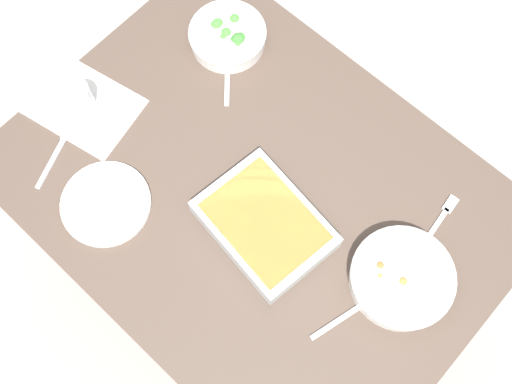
{
  "coord_description": "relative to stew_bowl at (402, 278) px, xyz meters",
  "views": [
    {
      "loc": [
        -0.35,
        0.38,
        2.17
      ],
      "look_at": [
        0.0,
        0.0,
        0.74
      ],
      "focal_mm": 43.65,
      "sensor_mm": 36.0,
      "label": 1
    }
  ],
  "objects": [
    {
      "name": "spoon_spare",
      "position": [
        0.84,
        0.31,
        -0.03
      ],
      "size": [
        0.08,
        0.17,
        0.01
      ],
      "color": "silver",
      "rests_on": "dining_table"
    },
    {
      "name": "baking_dish",
      "position": [
        0.32,
        0.12,
        0.0
      ],
      "size": [
        0.33,
        0.26,
        0.06
      ],
      "color": "silver",
      "rests_on": "dining_table"
    },
    {
      "name": "spoon_by_broccoli",
      "position": [
        0.69,
        -0.14,
        -0.03
      ],
      "size": [
        0.13,
        0.14,
        0.01
      ],
      "color": "silver",
      "rests_on": "dining_table"
    },
    {
      "name": "spoon_by_stew",
      "position": [
        0.03,
        0.13,
        -0.03
      ],
      "size": [
        0.06,
        0.17,
        0.01
      ],
      "color": "silver",
      "rests_on": "dining_table"
    },
    {
      "name": "drink_cup",
      "position": [
        0.89,
        0.19,
        0.01
      ],
      "size": [
        0.07,
        0.07,
        0.08
      ],
      "color": "#B2BCC6",
      "rests_on": "dining_table"
    },
    {
      "name": "stew_bowl",
      "position": [
        0.0,
        0.0,
        0.0
      ],
      "size": [
        0.24,
        0.24,
        0.06
      ],
      "color": "silver",
      "rests_on": "dining_table"
    },
    {
      "name": "placemat",
      "position": [
        0.89,
        0.19,
        -0.03
      ],
      "size": [
        0.31,
        0.25,
        0.0
      ],
      "primitive_type": "cube",
      "rotation": [
        0.0,
        0.0,
        0.2
      ],
      "color": "silver",
      "rests_on": "dining_table"
    },
    {
      "name": "side_plate",
      "position": [
        0.64,
        0.33,
        -0.03
      ],
      "size": [
        0.22,
        0.22,
        0.01
      ],
      "primitive_type": "cylinder",
      "color": "white",
      "rests_on": "dining_table"
    },
    {
      "name": "ground_plane",
      "position": [
        0.4,
        0.06,
        -0.77
      ],
      "size": [
        6.0,
        6.0,
        0.0
      ],
      "primitive_type": "plane",
      "color": "#9E9389"
    },
    {
      "name": "fork_on_table",
      "position": [
        0.02,
        -0.18,
        -0.03
      ],
      "size": [
        0.04,
        0.18,
        0.01
      ],
      "color": "silver",
      "rests_on": "dining_table"
    },
    {
      "name": "dining_table",
      "position": [
        0.4,
        0.06,
        -0.12
      ],
      "size": [
        1.2,
        0.9,
        0.74
      ],
      "color": "#4C3D33",
      "rests_on": "ground_plane"
    },
    {
      "name": "broccoli_bowl",
      "position": [
        0.74,
        -0.2,
        -0.0
      ],
      "size": [
        0.21,
        0.21,
        0.06
      ],
      "color": "silver",
      "rests_on": "dining_table"
    }
  ]
}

